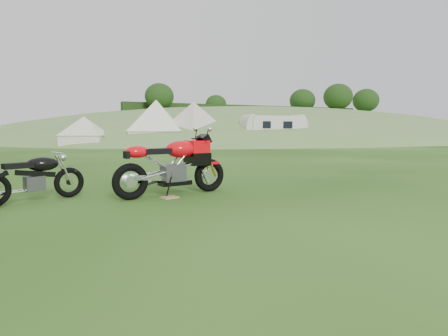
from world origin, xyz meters
name	(u,v)px	position (x,y,z in m)	size (l,w,h in m)	color
ground	(239,208)	(0.00, 0.00, 0.00)	(120.00, 120.00, 0.00)	#1E440E
hillside	(253,137)	(24.00, 40.00, 0.00)	(80.00, 64.00, 8.00)	#648B46
hedgerow	(253,137)	(24.00, 40.00, 0.00)	(36.00, 1.20, 8.60)	#183210
sport_motorcycle	(172,161)	(-0.61, 1.59, 0.67)	(2.22, 0.55, 1.33)	red
plywood_board	(169,197)	(-0.75, 1.35, 0.01)	(0.29, 0.23, 0.02)	#A68157
vintage_moto_a	(33,176)	(-3.00, 2.00, 0.46)	(1.76, 0.41, 0.92)	black
tent_left	(84,130)	(-0.17, 21.22, 1.12)	(2.59, 2.59, 2.24)	silver
tent_mid	(157,125)	(4.66, 20.85, 1.49)	(3.44, 3.44, 2.98)	white
tent_right	(194,125)	(7.43, 20.70, 1.47)	(3.40, 3.40, 2.95)	beige
caravan	(273,130)	(12.30, 17.49, 1.08)	(4.62, 2.06, 2.16)	silver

